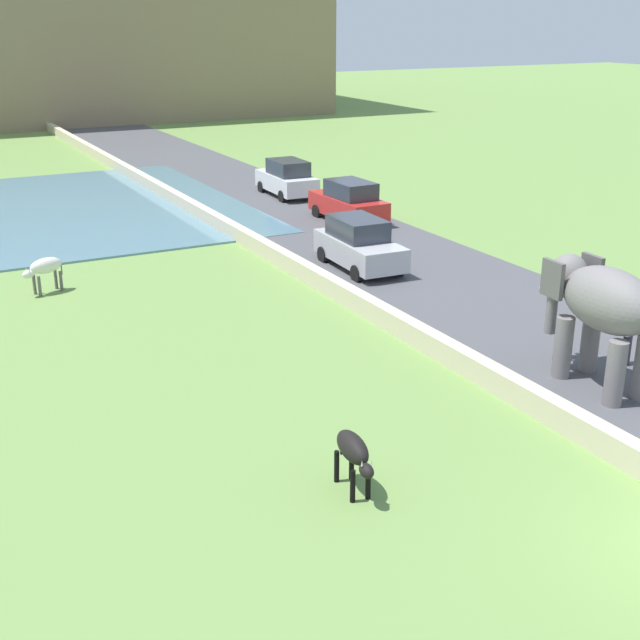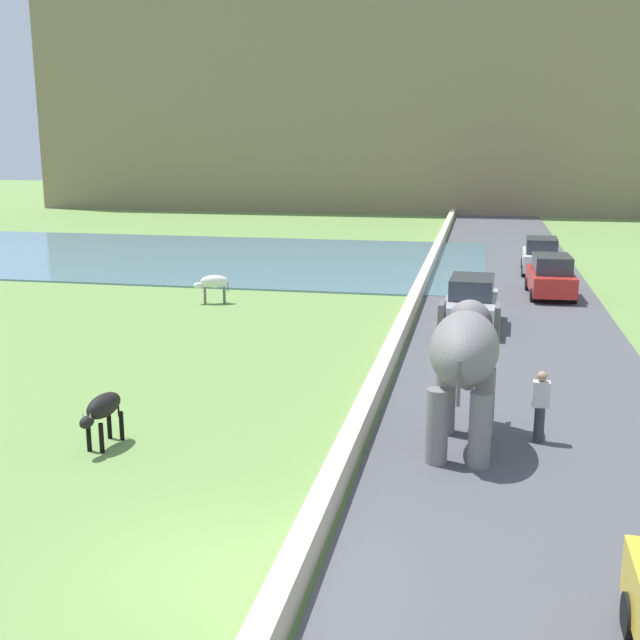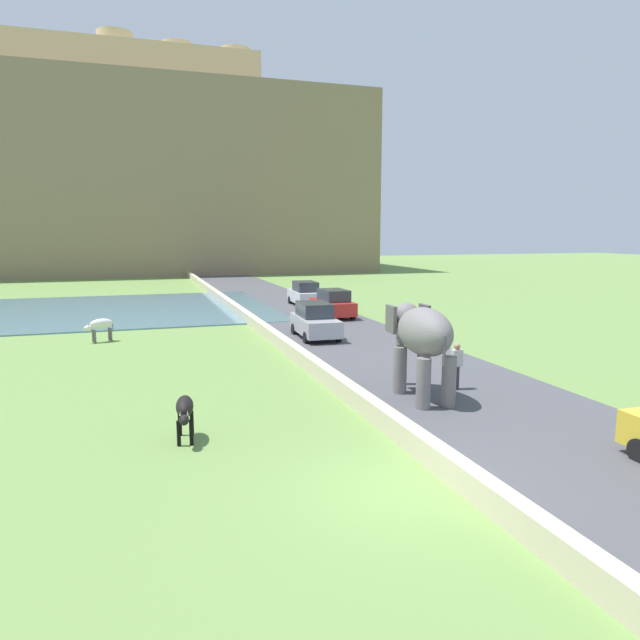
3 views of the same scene
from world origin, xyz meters
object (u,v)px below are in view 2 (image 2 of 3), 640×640
(person_beside_elephant, at_px, (540,406))
(car_red, at_px, (551,276))
(car_white, at_px, (541,256))
(elephant, at_px, (465,355))
(cow_black, at_px, (103,409))
(car_silver, at_px, (471,303))
(cow_white, at_px, (213,283))

(person_beside_elephant, distance_m, car_red, 16.96)
(person_beside_elephant, xyz_separation_m, car_white, (1.52, 22.96, 0.03))
(elephant, height_order, car_red, elephant)
(car_white, bearing_deg, cow_black, -113.03)
(car_silver, bearing_deg, car_white, 75.71)
(elephant, relative_size, car_white, 0.86)
(elephant, bearing_deg, car_white, 82.38)
(person_beside_elephant, xyz_separation_m, cow_white, (-11.81, 12.94, -0.04))
(car_silver, bearing_deg, elephant, -89.96)
(elephant, bearing_deg, car_silver, 90.04)
(elephant, distance_m, car_red, 17.71)
(car_silver, xyz_separation_m, cow_white, (-10.19, 2.33, -0.06))
(cow_white, bearing_deg, person_beside_elephant, -47.61)
(person_beside_elephant, bearing_deg, elephant, -162.59)
(elephant, height_order, person_beside_elephant, elephant)
(cow_black, bearing_deg, car_red, 60.66)
(car_white, bearing_deg, car_red, -89.97)
(person_beside_elephant, xyz_separation_m, car_red, (1.52, 16.89, 0.03))
(elephant, height_order, car_white, elephant)
(car_red, bearing_deg, car_silver, -116.64)
(cow_white, bearing_deg, car_white, 36.92)
(person_beside_elephant, height_order, cow_white, person_beside_elephant)
(car_red, height_order, cow_black, car_red)
(elephant, xyz_separation_m, cow_black, (-7.47, -1.48, -1.20))
(car_silver, xyz_separation_m, cow_black, (-7.46, -12.60, -0.06))
(car_silver, bearing_deg, cow_black, -120.64)
(cow_black, bearing_deg, person_beside_elephant, 12.33)
(car_white, xyz_separation_m, car_silver, (-3.15, -12.35, 0.00))
(elephant, distance_m, cow_black, 7.71)
(car_white, relative_size, car_silver, 1.00)
(car_red, bearing_deg, cow_black, -119.34)
(person_beside_elephant, relative_size, cow_black, 1.15)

